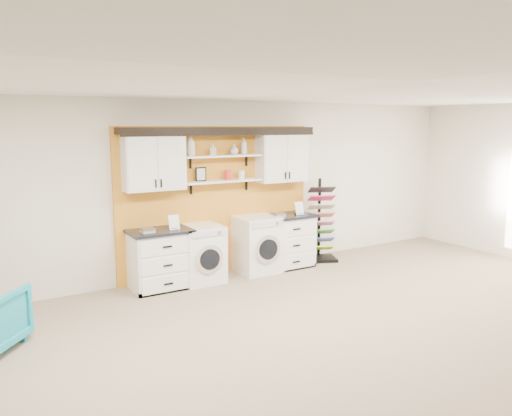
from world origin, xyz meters
TOP-DOWN VIEW (x-y plane):
  - floor at (0.00, 0.00)m, footprint 10.00×10.00m
  - ceiling at (0.00, 0.00)m, footprint 10.00×10.00m
  - wall_back at (0.00, 4.00)m, footprint 10.00×0.00m
  - accent_panel at (0.00, 3.96)m, footprint 3.40×0.07m
  - upper_cabinet_left at (-1.13, 3.79)m, footprint 0.90×0.35m
  - upper_cabinet_right at (1.13, 3.79)m, footprint 0.90×0.35m
  - shelf_lower at (0.00, 3.80)m, footprint 1.32×0.28m
  - shelf_upper at (0.00, 3.80)m, footprint 1.32×0.28m
  - crown_molding at (0.00, 3.81)m, footprint 3.30×0.41m
  - picture_frame at (-0.35, 3.85)m, footprint 0.18×0.02m
  - canister_red at (0.10, 3.80)m, footprint 0.11×0.11m
  - canister_cream at (0.35, 3.80)m, footprint 0.10×0.10m
  - base_cabinet_left at (-1.13, 3.64)m, footprint 0.91×0.66m
  - base_cabinet_right at (1.13, 3.64)m, footprint 0.93×0.66m
  - washer at (-0.48, 3.64)m, footprint 0.64×0.71m
  - dryer at (0.55, 3.64)m, footprint 0.66×0.71m
  - sample_rack at (1.91, 3.67)m, footprint 0.67×0.62m
  - soap_bottle_a at (-0.53, 3.80)m, footprint 0.17×0.17m
  - soap_bottle_b at (-0.16, 3.80)m, footprint 0.11×0.11m
  - soap_bottle_c at (0.22, 3.80)m, footprint 0.18×0.18m
  - soap_bottle_d at (0.40, 3.80)m, footprint 0.14×0.14m

SIDE VIEW (x-z plane):
  - floor at x=0.00m, z-range 0.00..0.00m
  - washer at x=-0.48m, z-range 0.00..0.89m
  - base_cabinet_left at x=-1.13m, z-range 0.00..0.89m
  - base_cabinet_right at x=1.13m, z-range 0.00..0.91m
  - dryer at x=0.55m, z-range 0.00..0.93m
  - sample_rack at x=1.91m, z-range -0.25..1.22m
  - accent_panel at x=0.00m, z-range 0.00..2.40m
  - wall_back at x=0.00m, z-range -3.60..6.40m
  - shelf_lower at x=0.00m, z-range 1.52..1.54m
  - canister_cream at x=0.35m, z-range 1.54..1.69m
  - canister_red at x=0.10m, z-range 1.54..1.71m
  - picture_frame at x=-0.35m, z-range 1.54..1.77m
  - upper_cabinet_left at x=-1.13m, z-range 1.46..2.30m
  - upper_cabinet_right at x=1.13m, z-range 1.46..2.30m
  - shelf_upper at x=0.00m, z-range 1.92..1.94m
  - soap_bottle_c at x=0.22m, z-range 1.95..2.11m
  - soap_bottle_b at x=-0.16m, z-range 1.95..2.12m
  - soap_bottle_d at x=0.40m, z-range 1.94..2.21m
  - soap_bottle_a at x=-0.53m, z-range 1.94..2.26m
  - crown_molding at x=0.00m, z-range 2.26..2.39m
  - ceiling at x=0.00m, z-range 2.80..2.80m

